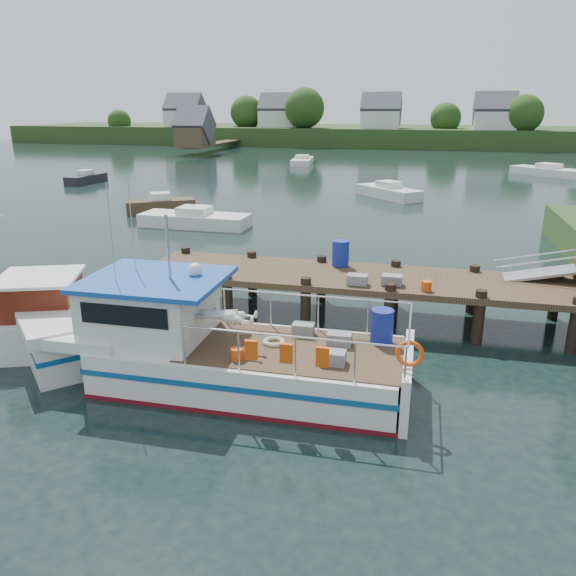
% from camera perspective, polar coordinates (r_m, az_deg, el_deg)
% --- Properties ---
extents(ground_plane, '(160.00, 160.00, 0.00)m').
position_cam_1_polar(ground_plane, '(18.36, 4.15, -2.67)').
color(ground_plane, black).
extents(far_shore, '(140.00, 42.55, 9.22)m').
position_cam_1_polar(far_shore, '(99.44, 12.59, 15.19)').
color(far_shore, '#2A451C').
rests_on(far_shore, ground).
extents(dock, '(16.60, 3.00, 4.78)m').
position_cam_1_polar(dock, '(17.87, 25.39, 2.55)').
color(dock, '#473321').
rests_on(dock, ground).
extents(lobster_boat, '(10.33, 3.12, 4.91)m').
position_cam_1_polar(lobster_boat, '(13.82, -8.81, -6.07)').
color(lobster_boat, silver).
rests_on(lobster_boat, ground).
extents(work_boat, '(8.12, 4.85, 4.34)m').
position_cam_1_polar(work_boat, '(17.38, -26.40, -3.41)').
color(work_boat, silver).
rests_on(work_boat, ground).
extents(moored_rowboat, '(4.35, 3.44, 1.23)m').
position_cam_1_polar(moored_rowboat, '(36.83, -12.82, 8.24)').
color(moored_rowboat, '#473321').
rests_on(moored_rowboat, ground).
extents(moored_far, '(6.77, 6.20, 1.17)m').
position_cam_1_polar(moored_far, '(60.18, 24.93, 10.71)').
color(moored_far, silver).
rests_on(moored_far, ground).
extents(moored_a, '(6.11, 2.17, 1.12)m').
position_cam_1_polar(moored_a, '(31.96, -9.44, 6.91)').
color(moored_a, silver).
rests_on(moored_a, ground).
extents(moored_b, '(5.15, 5.23, 1.21)m').
position_cam_1_polar(moored_b, '(42.17, 10.16, 9.61)').
color(moored_b, silver).
rests_on(moored_b, ground).
extents(moored_d, '(2.73, 6.30, 1.04)m').
position_cam_1_polar(moored_d, '(65.78, 1.46, 12.80)').
color(moored_d, silver).
rests_on(moored_d, ground).
extents(moored_e, '(1.80, 4.23, 1.13)m').
position_cam_1_polar(moored_e, '(52.52, -19.82, 10.44)').
color(moored_e, black).
rests_on(moored_e, ground).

